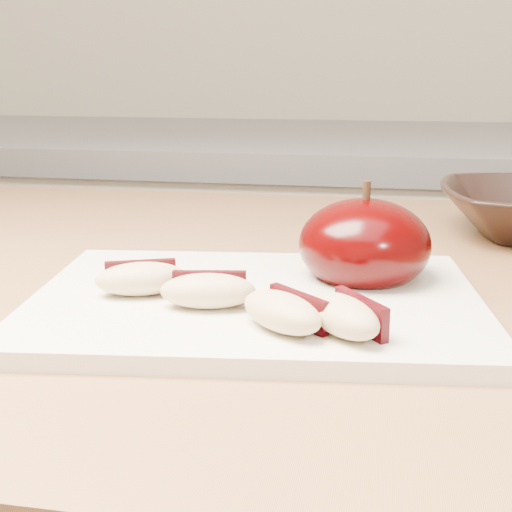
# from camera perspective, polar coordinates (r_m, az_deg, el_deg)

# --- Properties ---
(back_cabinet) EXTENTS (2.40, 0.62, 0.94)m
(back_cabinet) POSITION_cam_1_polar(r_m,az_deg,el_deg) (1.36, 2.68, -10.21)
(back_cabinet) COLOR silver
(back_cabinet) RESTS_ON ground
(cutting_board) EXTENTS (0.30, 0.24, 0.01)m
(cutting_board) POSITION_cam_1_polar(r_m,az_deg,el_deg) (0.45, 0.00, -3.74)
(cutting_board) COLOR silver
(cutting_board) RESTS_ON island_counter
(apple_half) EXTENTS (0.12, 0.12, 0.07)m
(apple_half) POSITION_cam_1_polar(r_m,az_deg,el_deg) (0.49, 8.67, 0.90)
(apple_half) COLOR black
(apple_half) RESTS_ON cutting_board
(apple_wedge_a) EXTENTS (0.06, 0.05, 0.02)m
(apple_wedge_a) POSITION_cam_1_polar(r_m,az_deg,el_deg) (0.46, -9.16, -1.77)
(apple_wedge_a) COLOR tan
(apple_wedge_a) RESTS_ON cutting_board
(apple_wedge_b) EXTENTS (0.06, 0.04, 0.02)m
(apple_wedge_b) POSITION_cam_1_polar(r_m,az_deg,el_deg) (0.43, -3.85, -2.75)
(apple_wedge_b) COLOR tan
(apple_wedge_b) RESTS_ON cutting_board
(apple_wedge_c) EXTENTS (0.06, 0.06, 0.02)m
(apple_wedge_c) POSITION_cam_1_polar(r_m,az_deg,el_deg) (0.39, 2.23, -4.46)
(apple_wedge_c) COLOR tan
(apple_wedge_c) RESTS_ON cutting_board
(apple_wedge_d) EXTENTS (0.06, 0.06, 0.02)m
(apple_wedge_d) POSITION_cam_1_polar(r_m,az_deg,el_deg) (0.39, 7.08, -4.73)
(apple_wedge_d) COLOR tan
(apple_wedge_d) RESTS_ON cutting_board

